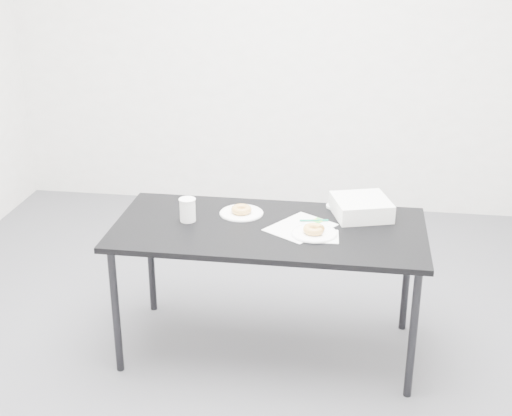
# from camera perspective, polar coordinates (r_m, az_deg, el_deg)

# --- Properties ---
(floor) EXTENTS (4.00, 4.00, 0.00)m
(floor) POSITION_cam_1_polar(r_m,az_deg,el_deg) (3.82, -1.79, -10.83)
(floor) COLOR #46464A
(floor) RESTS_ON ground
(wall_back) EXTENTS (4.00, 0.02, 2.70)m
(wall_back) POSITION_cam_1_polar(r_m,az_deg,el_deg) (5.23, 1.98, 14.23)
(wall_back) COLOR white
(wall_back) RESTS_ON floor
(table) EXTENTS (1.51, 0.71, 0.69)m
(table) POSITION_cam_1_polar(r_m,az_deg,el_deg) (3.48, 1.03, -2.31)
(table) COLOR black
(table) RESTS_ON floor
(scorecard) EXTENTS (0.37, 0.38, 0.00)m
(scorecard) POSITION_cam_1_polar(r_m,az_deg,el_deg) (3.46, 3.57, -1.55)
(scorecard) COLOR white
(scorecard) RESTS_ON table
(logo_patch) EXTENTS (0.07, 0.07, 0.00)m
(logo_patch) POSITION_cam_1_polar(r_m,az_deg,el_deg) (3.53, 5.00, -1.00)
(logo_patch) COLOR green
(logo_patch) RESTS_ON scorecard
(pen) EXTENTS (0.14, 0.03, 0.01)m
(pen) POSITION_cam_1_polar(r_m,az_deg,el_deg) (3.52, 4.66, -0.99)
(pen) COLOR #0B805A
(pen) RESTS_ON scorecard
(napkin) EXTENTS (0.16, 0.16, 0.00)m
(napkin) POSITION_cam_1_polar(r_m,az_deg,el_deg) (3.37, 5.31, -2.27)
(napkin) COLOR white
(napkin) RESTS_ON table
(plate_near) EXTENTS (0.22, 0.22, 0.01)m
(plate_near) POSITION_cam_1_polar(r_m,az_deg,el_deg) (3.39, 4.65, -2.02)
(plate_near) COLOR white
(plate_near) RESTS_ON napkin
(donut_near) EXTENTS (0.11, 0.11, 0.03)m
(donut_near) POSITION_cam_1_polar(r_m,az_deg,el_deg) (3.38, 4.66, -1.71)
(donut_near) COLOR #BF8C3C
(donut_near) RESTS_ON plate_near
(plate_far) EXTENTS (0.22, 0.22, 0.01)m
(plate_far) POSITION_cam_1_polar(r_m,az_deg,el_deg) (3.61, -1.17, -0.41)
(plate_far) COLOR white
(plate_far) RESTS_ON table
(donut_far) EXTENTS (0.14, 0.14, 0.03)m
(donut_far) POSITION_cam_1_polar(r_m,az_deg,el_deg) (3.60, -1.18, -0.12)
(donut_far) COLOR #BF8C3C
(donut_far) RESTS_ON plate_far
(coffee_cup) EXTENTS (0.08, 0.08, 0.12)m
(coffee_cup) POSITION_cam_1_polar(r_m,az_deg,el_deg) (3.52, -5.50, -0.14)
(coffee_cup) COLOR white
(coffee_cup) RESTS_ON table
(cup_lid) EXTENTS (0.09, 0.09, 0.01)m
(cup_lid) POSITION_cam_1_polar(r_m,az_deg,el_deg) (3.71, 6.30, 0.15)
(cup_lid) COLOR white
(cup_lid) RESTS_ON table
(bakery_box) EXTENTS (0.33, 0.33, 0.09)m
(bakery_box) POSITION_cam_1_polar(r_m,az_deg,el_deg) (3.61, 8.41, 0.07)
(bakery_box) COLOR white
(bakery_box) RESTS_ON table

